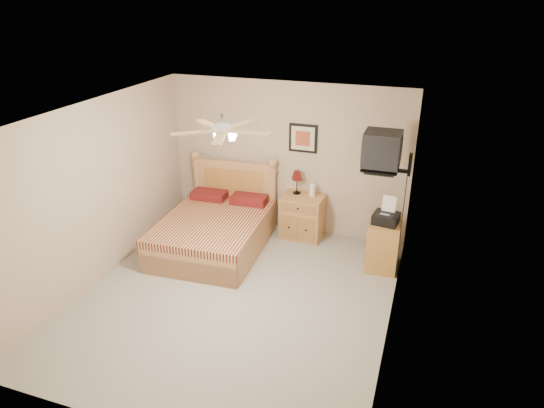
# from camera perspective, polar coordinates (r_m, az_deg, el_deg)

# --- Properties ---
(floor) EXTENTS (4.50, 4.50, 0.00)m
(floor) POSITION_cam_1_polar(r_m,az_deg,el_deg) (6.64, -4.26, -10.93)
(floor) COLOR gray
(floor) RESTS_ON ground
(ceiling) EXTENTS (4.00, 4.50, 0.04)m
(ceiling) POSITION_cam_1_polar(r_m,az_deg,el_deg) (5.59, -5.05, 10.53)
(ceiling) COLOR white
(ceiling) RESTS_ON ground
(wall_back) EXTENTS (4.00, 0.04, 2.50)m
(wall_back) POSITION_cam_1_polar(r_m,az_deg,el_deg) (7.97, 1.77, 5.41)
(wall_back) COLOR tan
(wall_back) RESTS_ON ground
(wall_front) EXTENTS (4.00, 0.04, 2.50)m
(wall_front) POSITION_cam_1_polar(r_m,az_deg,el_deg) (4.34, -16.69, -13.17)
(wall_front) COLOR tan
(wall_front) RESTS_ON ground
(wall_left) EXTENTS (0.04, 4.50, 2.50)m
(wall_left) POSITION_cam_1_polar(r_m,az_deg,el_deg) (7.00, -19.85, 1.20)
(wall_left) COLOR tan
(wall_left) RESTS_ON ground
(wall_right) EXTENTS (0.04, 4.50, 2.50)m
(wall_right) POSITION_cam_1_polar(r_m,az_deg,el_deg) (5.59, 14.61, -3.94)
(wall_right) COLOR tan
(wall_right) RESTS_ON ground
(bed) EXTENTS (1.59, 2.03, 1.27)m
(bed) POSITION_cam_1_polar(r_m,az_deg,el_deg) (7.52, -7.05, -1.02)
(bed) COLOR tan
(bed) RESTS_ON ground
(nightstand) EXTENTS (0.69, 0.53, 0.72)m
(nightstand) POSITION_cam_1_polar(r_m,az_deg,el_deg) (8.00, 3.63, -1.44)
(nightstand) COLOR #BA853B
(nightstand) RESTS_ON ground
(table_lamp) EXTENTS (0.26, 0.26, 0.39)m
(table_lamp) POSITION_cam_1_polar(r_m,az_deg,el_deg) (7.87, 2.95, 2.58)
(table_lamp) COLOR #540E0D
(table_lamp) RESTS_ON nightstand
(lotion_bottle) EXTENTS (0.11, 0.11, 0.27)m
(lotion_bottle) POSITION_cam_1_polar(r_m,az_deg,el_deg) (7.80, 4.78, 1.83)
(lotion_bottle) COLOR white
(lotion_bottle) RESTS_ON nightstand
(framed_picture) EXTENTS (0.46, 0.04, 0.46)m
(framed_picture) POSITION_cam_1_polar(r_m,az_deg,el_deg) (7.77, 3.68, 7.73)
(framed_picture) COLOR black
(framed_picture) RESTS_ON wall_back
(dresser) EXTENTS (0.47, 0.66, 0.75)m
(dresser) POSITION_cam_1_polar(r_m,az_deg,el_deg) (7.32, 12.92, -4.49)
(dresser) COLOR #B07E35
(dresser) RESTS_ON ground
(fax_machine) EXTENTS (0.39, 0.41, 0.37)m
(fax_machine) POSITION_cam_1_polar(r_m,az_deg,el_deg) (6.99, 13.35, -0.81)
(fax_machine) COLOR black
(fax_machine) RESTS_ON dresser
(magazine_lower) EXTENTS (0.27, 0.31, 0.02)m
(magazine_lower) POSITION_cam_1_polar(r_m,az_deg,el_deg) (7.35, 12.89, -1.00)
(magazine_lower) COLOR beige
(magazine_lower) RESTS_ON dresser
(magazine_upper) EXTENTS (0.28, 0.33, 0.02)m
(magazine_upper) POSITION_cam_1_polar(r_m,az_deg,el_deg) (7.35, 13.11, -0.83)
(magazine_upper) COLOR tan
(magazine_upper) RESTS_ON magazine_lower
(wall_tv) EXTENTS (0.56, 0.46, 0.58)m
(wall_tv) POSITION_cam_1_polar(r_m,az_deg,el_deg) (6.63, 14.08, 5.87)
(wall_tv) COLOR black
(wall_tv) RESTS_ON wall_right
(ceiling_fan) EXTENTS (1.14, 1.14, 0.28)m
(ceiling_fan) POSITION_cam_1_polar(r_m,az_deg,el_deg) (5.45, -5.85, 8.62)
(ceiling_fan) COLOR silver
(ceiling_fan) RESTS_ON ceiling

